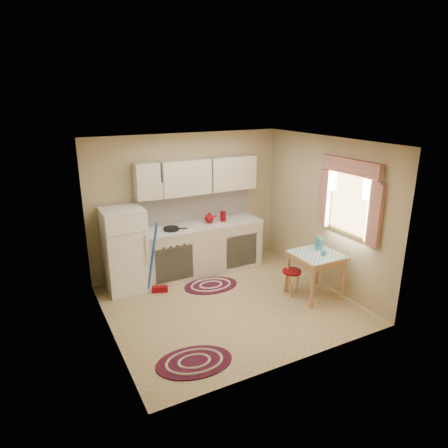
{
  "coord_description": "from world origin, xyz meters",
  "views": [
    {
      "loc": [
        -2.63,
        -4.87,
        3.12
      ],
      "look_at": [
        0.03,
        0.25,
        1.24
      ],
      "focal_mm": 32.0,
      "sensor_mm": 36.0,
      "label": 1
    }
  ],
  "objects": [
    {
      "name": "base_cabinets",
      "position": [
        0.12,
        1.3,
        0.44
      ],
      "size": [
        2.25,
        0.6,
        0.88
      ],
      "primitive_type": "cube",
      "color": "beige",
      "rests_on": "ground"
    },
    {
      "name": "rug_center",
      "position": [
        0.02,
        0.71,
        0.01
      ],
      "size": [
        0.99,
        0.72,
        0.02
      ],
      "primitive_type": null,
      "rotation": [
        0.0,
        0.0,
        -0.11
      ],
      "color": "#670B0D",
      "rests_on": "ground"
    },
    {
      "name": "table",
      "position": [
        1.37,
        -0.36,
        0.36
      ],
      "size": [
        0.72,
        0.72,
        0.72
      ],
      "primitive_type": "cube",
      "color": "tan",
      "rests_on": "ground"
    },
    {
      "name": "frying_pan",
      "position": [
        -0.46,
        1.25,
        0.94
      ],
      "size": [
        0.34,
        0.34,
        0.05
      ],
      "primitive_type": "cylinder",
      "rotation": [
        0.0,
        0.0,
        -0.41
      ],
      "color": "black",
      "rests_on": "countertop"
    },
    {
      "name": "countertop",
      "position": [
        0.12,
        1.3,
        0.9
      ],
      "size": [
        2.27,
        0.62,
        0.04
      ],
      "primitive_type": "cube",
      "color": "silver",
      "rests_on": "base_cabinets"
    },
    {
      "name": "red_canister",
      "position": [
        0.56,
        1.3,
        1.0
      ],
      "size": [
        0.11,
        0.11,
        0.16
      ],
      "primitive_type": "cylinder",
      "rotation": [
        0.0,
        0.0,
        -0.02
      ],
      "color": "maroon",
      "rests_on": "countertop"
    },
    {
      "name": "coffee_pot",
      "position": [
        1.51,
        -0.24,
        0.85
      ],
      "size": [
        0.14,
        0.12,
        0.27
      ],
      "primitive_type": null,
      "rotation": [
        0.0,
        0.0,
        0.07
      ],
      "color": "teal",
      "rests_on": "table"
    },
    {
      "name": "room_shell",
      "position": [
        0.16,
        0.24,
        1.6
      ],
      "size": [
        3.64,
        3.6,
        2.52
      ],
      "color": "tan",
      "rests_on": "ground"
    },
    {
      "name": "rug_left",
      "position": [
        -1.05,
        -1.05,
        0.01
      ],
      "size": [
        1.04,
        0.78,
        0.02
      ],
      "primitive_type": null,
      "rotation": [
        0.0,
        0.0,
        -0.16
      ],
      "color": "#670B0D",
      "rests_on": "ground"
    },
    {
      "name": "mug",
      "position": [
        1.42,
        -0.46,
        0.77
      ],
      "size": [
        0.08,
        0.08,
        0.1
      ],
      "primitive_type": "cylinder",
      "rotation": [
        0.0,
        0.0,
        0.06
      ],
      "color": "teal",
      "rests_on": "table"
    },
    {
      "name": "red_kettle",
      "position": [
        0.28,
        1.3,
        1.01
      ],
      "size": [
        0.21,
        0.2,
        0.18
      ],
      "primitive_type": null,
      "rotation": [
        0.0,
        0.0,
        0.17
      ],
      "color": "maroon",
      "rests_on": "countertop"
    },
    {
      "name": "broom",
      "position": [
        -0.82,
        0.9,
        0.6
      ],
      "size": [
        0.3,
        0.21,
        1.2
      ],
      "primitive_type": null,
      "rotation": [
        0.0,
        0.0,
        -0.34
      ],
      "color": "#1C4FB2",
      "rests_on": "ground"
    },
    {
      "name": "fridge",
      "position": [
        -1.27,
        1.25,
        0.7
      ],
      "size": [
        0.65,
        0.6,
        1.4
      ],
      "primitive_type": "cube",
      "color": "white",
      "rests_on": "ground"
    },
    {
      "name": "stool",
      "position": [
        1.06,
        -0.16,
        0.21
      ],
      "size": [
        0.38,
        0.38,
        0.42
      ],
      "primitive_type": "cylinder",
      "rotation": [
        0.0,
        0.0,
        0.3
      ],
      "color": "maroon",
      "rests_on": "ground"
    }
  ]
}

